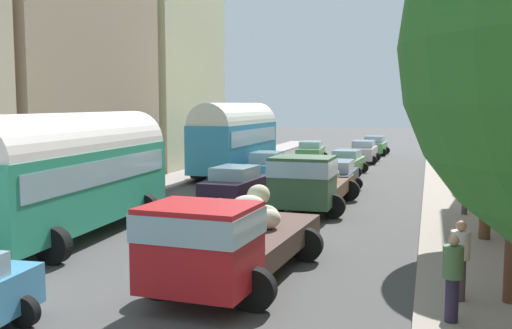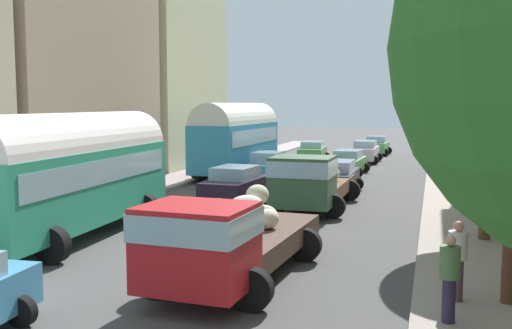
# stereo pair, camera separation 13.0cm
# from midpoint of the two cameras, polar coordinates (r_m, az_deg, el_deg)

# --- Properties ---
(ground_plane) EXTENTS (154.00, 154.00, 0.00)m
(ground_plane) POSITION_cam_midpoint_polar(r_m,az_deg,el_deg) (29.79, 4.41, -2.32)
(ground_plane) COLOR #4D4B4B
(sidewalk_left) EXTENTS (2.50, 70.00, 0.14)m
(sidewalk_left) POSITION_cam_midpoint_polar(r_m,az_deg,el_deg) (32.10, -8.33, -1.65)
(sidewalk_left) COLOR #A0928F
(sidewalk_left) RESTS_ON ground
(sidewalk_right) EXTENTS (2.50, 70.00, 0.14)m
(sidewalk_right) POSITION_cam_midpoint_polar(r_m,az_deg,el_deg) (29.13, 18.50, -2.66)
(sidewalk_right) COLOR #A49689
(sidewalk_right) RESTS_ON ground
(building_left_2) EXTENTS (5.89, 11.35, 13.10)m
(building_left_2) POSITION_cam_midpoint_polar(r_m,az_deg,el_deg) (30.47, -18.55, 9.97)
(building_left_2) COLOR tan
(building_left_2) RESTS_ON ground
(building_left_3) EXTENTS (5.32, 10.20, 14.19)m
(building_left_3) POSITION_cam_midpoint_polar(r_m,az_deg,el_deg) (40.58, -8.50, 9.88)
(building_left_3) COLOR beige
(building_left_3) RESTS_ON ground
(building_right_3) EXTENTS (4.15, 12.86, 8.49)m
(building_right_3) POSITION_cam_midpoint_polar(r_m,az_deg,el_deg) (42.98, 22.59, 5.44)
(building_right_3) COLOR tan
(building_right_3) RESTS_ON ground
(parked_bus_1) EXTENTS (3.52, 9.52, 3.97)m
(parked_bus_1) POSITION_cam_midpoint_polar(r_m,az_deg,el_deg) (19.46, -17.15, -0.42)
(parked_bus_1) COLOR #2B9470
(parked_bus_1) RESTS_ON ground
(parked_bus_2) EXTENTS (3.42, 9.08, 4.29)m
(parked_bus_2) POSITION_cam_midpoint_polar(r_m,az_deg,el_deg) (34.65, -1.78, 2.80)
(parked_bus_2) COLOR teal
(parked_bus_2) RESTS_ON ground
(cargo_truck_0) EXTENTS (3.34, 6.99, 2.19)m
(cargo_truck_0) POSITION_cam_midpoint_polar(r_m,az_deg,el_deg) (13.73, -2.67, -7.12)
(cargo_truck_0) COLOR red
(cargo_truck_0) RESTS_ON ground
(cargo_truck_1) EXTENTS (3.17, 7.11, 2.30)m
(cargo_truck_1) POSITION_cam_midpoint_polar(r_m,az_deg,el_deg) (23.42, 5.47, -1.60)
(cargo_truck_1) COLOR #345436
(cargo_truck_1) RESTS_ON ground
(car_0) EXTENTS (2.38, 4.18, 1.56)m
(car_0) POSITION_cam_midpoint_polar(r_m,az_deg,el_deg) (28.38, 7.83, -1.17)
(car_0) COLOR #21252F
(car_0) RESTS_ON ground
(car_1) EXTENTS (2.34, 4.18, 1.49)m
(car_1) POSITION_cam_midpoint_polar(r_m,az_deg,el_deg) (35.90, 8.99, 0.23)
(car_1) COLOR #54924B
(car_1) RESTS_ON ground
(car_2) EXTENTS (2.25, 4.34, 1.59)m
(car_2) POSITION_cam_midpoint_polar(r_m,az_deg,el_deg) (43.48, 10.58, 1.25)
(car_2) COLOR silver
(car_2) RESTS_ON ground
(car_3) EXTENTS (2.36, 3.83, 1.57)m
(car_3) POSITION_cam_midpoint_polar(r_m,az_deg,el_deg) (50.08, 11.64, 1.81)
(car_3) COLOR #47944B
(car_3) RESTS_ON ground
(car_5) EXTENTS (2.54, 3.99, 1.62)m
(car_5) POSITION_cam_midpoint_polar(r_m,az_deg,el_deg) (24.96, -1.85, -2.02)
(car_5) COLOR #2A1A2E
(car_5) RESTS_ON ground
(car_6) EXTENTS (2.23, 3.87, 1.67)m
(car_6) POSITION_cam_midpoint_polar(r_m,az_deg,el_deg) (31.73, 1.28, -0.29)
(car_6) COLOR #3991C4
(car_6) RESTS_ON ground
(car_7) EXTENTS (2.49, 4.47, 1.51)m
(car_7) POSITION_cam_midpoint_polar(r_m,az_deg,el_deg) (43.54, 5.57, 1.28)
(car_7) COLOR #529549
(car_7) RESTS_ON ground
(pedestrian_0) EXTENTS (0.56, 0.56, 1.83)m
(pedestrian_0) POSITION_cam_midpoint_polar(r_m,az_deg,el_deg) (13.13, 19.13, -8.57)
(pedestrian_0) COLOR #523E49
(pedestrian_0) RESTS_ON ground
(pedestrian_2) EXTENTS (0.45, 0.45, 1.81)m
(pedestrian_2) POSITION_cam_midpoint_polar(r_m,az_deg,el_deg) (11.83, 18.45, -10.19)
(pedestrian_2) COLOR #2D2641
(pedestrian_2) RESTS_ON ground
(pedestrian_3) EXTENTS (0.36, 0.36, 1.89)m
(pedestrian_3) POSITION_cam_midpoint_polar(r_m,az_deg,el_deg) (23.24, 19.70, -2.25)
(pedestrian_3) COLOR #4C404A
(pedestrian_3) RESTS_ON ground
(roadside_tree_2) EXTENTS (4.03, 4.03, 6.41)m
(roadside_tree_2) POSITION_cam_midpoint_polar(r_m,az_deg,el_deg) (19.01, 21.76, 5.87)
(roadside_tree_2) COLOR brown
(roadside_tree_2) RESTS_ON ground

